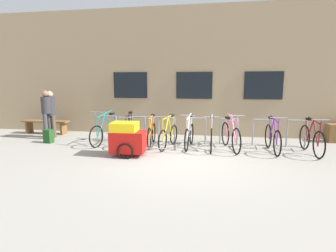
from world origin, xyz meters
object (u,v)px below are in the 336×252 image
bicycle_orange (152,134)px  bicycle_yellow (169,135)px  bicycle_maroon (311,139)px  bike_trailer (127,138)px  bicycle_silver (211,135)px  bicycle_white (189,135)px  person_browsing (51,111)px  wooden_bench (46,124)px  bicycle_black (129,133)px  backpack (49,136)px  person_by_bench (46,111)px  bicycle_pink (230,136)px  bicycle_purple (273,138)px  bicycle_teal (106,132)px

bicycle_orange → bicycle_yellow: bicycle_yellow is taller
bicycle_maroon → bike_trailer: size_ratio=1.17×
bicycle_silver → bicycle_white: 0.66m
bicycle_maroon → person_browsing: bearing=175.0°
wooden_bench → bicycle_black: bearing=-18.6°
bicycle_silver → backpack: size_ratio=4.09×
bicycle_white → backpack: bearing=-177.7°
bicycle_maroon → backpack: (-8.00, -0.07, -0.17)m
bicycle_silver → bicycle_white: (-0.66, 0.00, -0.01)m
bicycle_orange → wooden_bench: (-4.41, 1.13, 0.01)m
bicycle_black → person_by_bench: size_ratio=1.01×
bicycle_orange → backpack: (-3.40, -0.25, -0.15)m
bicycle_white → bicycle_pink: bearing=-1.3°
bicycle_pink → bicycle_yellow: size_ratio=1.10×
bicycle_maroon → bike_trailer: (-4.97, -1.10, 0.08)m
bicycle_orange → person_by_bench: bearing=174.6°
bicycle_purple → bike_trailer: bearing=-163.9°
bicycle_pink → wooden_bench: size_ratio=0.98×
wooden_bench → person_browsing: bearing=-42.8°
bicycle_orange → wooden_bench: 4.55m
bicycle_orange → person_browsing: size_ratio=0.98×
bicycle_yellow → bicycle_white: size_ratio=0.96×
person_by_bench → bicycle_silver: bearing=-4.3°
bicycle_yellow → bicycle_teal: bearing=175.2°
backpack → bicycle_pink: bearing=14.1°
bicycle_white → wooden_bench: bicycle_white is taller
bicycle_black → bicycle_pink: (3.10, 0.03, 0.02)m
bicycle_black → bicycle_yellow: (1.26, -0.07, -0.01)m
bicycle_black → bicycle_pink: bearing=0.6°
bicycle_maroon → backpack: bicycle_maroon is taller
bicycle_black → bike_trailer: (0.33, -1.16, 0.10)m
bicycle_yellow → person_browsing: person_browsing is taller
bicycle_purple → bike_trailer: 4.11m
bicycle_silver → bicycle_white: bearing=179.7°
bicycle_orange → backpack: bicycle_orange is taller
bicycle_silver → bike_trailer: 2.53m
bicycle_maroon → bicycle_pink: bearing=177.7°
backpack → bicycle_yellow: bearing=13.4°
bicycle_pink → bicycle_yellow: (-1.84, -0.10, -0.03)m
bicycle_maroon → bicycle_white: bicycle_white is taller
bicycle_pink → bicycle_orange: bearing=177.8°
bicycle_orange → bicycle_yellow: (0.57, -0.19, -0.00)m
bicycle_black → bicycle_silver: (2.55, 0.05, 0.01)m
bicycle_white → backpack: (-4.59, -0.19, -0.16)m
bicycle_maroon → bicycle_orange: bicycle_maroon is taller
bicycle_teal → bike_trailer: 1.69m
bicycle_teal → person_browsing: person_browsing is taller
bicycle_yellow → person_by_bench: size_ratio=0.95×
bicycle_black → bicycle_silver: 2.55m
bicycle_black → bicycle_white: bearing=1.8°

